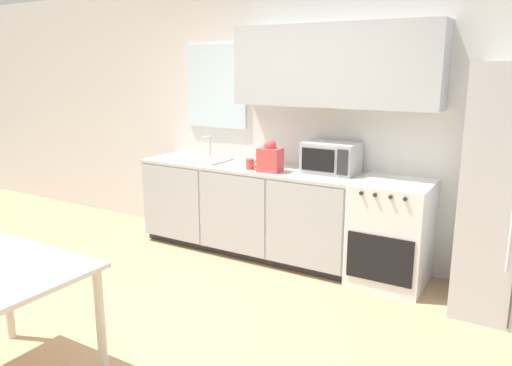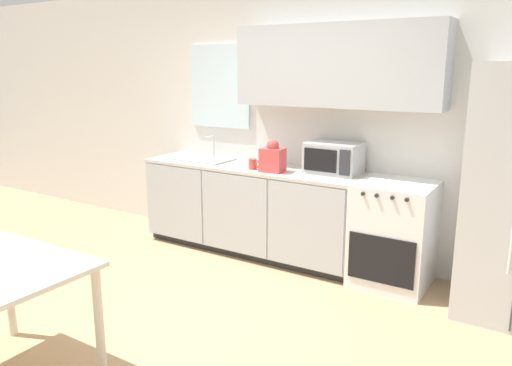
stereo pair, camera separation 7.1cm
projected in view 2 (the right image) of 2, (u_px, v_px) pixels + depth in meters
name	position (u px, v px, depth m)	size (l,w,h in m)	color
ground_plane	(170.00, 330.00, 3.61)	(12.00, 12.00, 0.00)	tan
wall_back	(305.00, 110.00, 4.86)	(12.00, 0.38, 2.70)	silver
kitchen_counter	(251.00, 208.00, 5.07)	(2.31, 0.62, 0.90)	#333333
oven_range	(393.00, 234.00, 4.30)	(0.63, 0.64, 0.90)	white
kitchen_sink	(205.00, 158.00, 5.27)	(0.56, 0.39, 0.25)	#B7BABC
microwave	(334.00, 158.00, 4.58)	(0.49, 0.35, 0.28)	#B7BABC
coffee_mug	(253.00, 164.00, 4.78)	(0.11, 0.08, 0.10)	#BF4C3F
grocery_bag_0	(273.00, 158.00, 4.65)	(0.23, 0.20, 0.31)	#D14C4C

